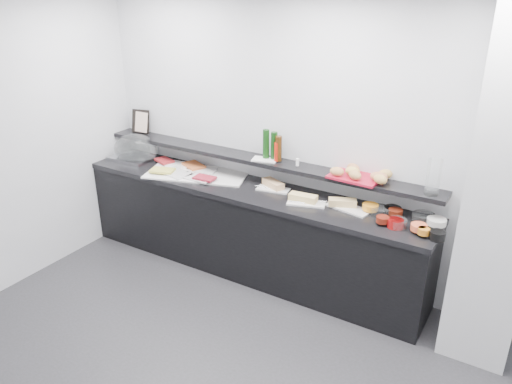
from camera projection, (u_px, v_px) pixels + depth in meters
The scene contains 55 objects.
back_wall at pixel (330, 146), 4.52m from camera, with size 5.00×0.02×2.70m, color silver.
column at pixel (506, 194), 3.53m from camera, with size 0.50×0.50×2.70m, color silver.
buffet_cabinet at pixel (248, 231), 4.98m from camera, with size 3.60×0.60×0.85m, color black.
counter_top at pixel (247, 190), 4.81m from camera, with size 3.62×0.62×0.05m, color black.
wall_shelf at pixel (257, 160), 4.84m from camera, with size 3.60×0.25×0.04m, color black.
cloche_base at pixel (131, 158), 5.51m from camera, with size 0.47×0.31×0.04m, color #B0B2B7.
cloche_dome at pixel (136, 149), 5.47m from camera, with size 0.50×0.33×0.34m, color silver.
linen_runner at pixel (197, 174), 5.11m from camera, with size 1.02×0.48×0.01m, color silver.
platter_meat_a at pixel (179, 164), 5.32m from camera, with size 0.26×0.17×0.01m, color white.
food_meat_a at pixel (164, 160), 5.38m from camera, with size 0.21×0.14×0.02m, color maroon.
platter_salmon at pixel (202, 170), 5.16m from camera, with size 0.28×0.19×0.01m, color silver.
food_salmon at pixel (194, 165), 5.24m from camera, with size 0.25×0.16×0.02m, color #C85D29.
platter_cheese at pixel (177, 173), 5.08m from camera, with size 0.31×0.21×0.01m, color silver.
food_cheese at pixel (162, 170), 5.11m from camera, with size 0.24×0.15×0.02m, color #CAC44E.
platter_meat_b at pixel (200, 178), 4.96m from camera, with size 0.28×0.19×0.01m, color silver.
food_meat_b at pixel (205, 178), 4.91m from camera, with size 0.21×0.13×0.02m, color maroon.
sandwich_plate_left at pixel (273, 189), 4.73m from camera, with size 0.31×0.13×0.01m, color white.
sandwich_food_left at pixel (273, 184), 4.76m from camera, with size 0.25×0.09×0.06m, color tan.
tongs_left at pixel (262, 187), 4.76m from camera, with size 0.01×0.01×0.16m, color silver.
sandwich_plate_mid at pixel (306, 203), 4.44m from camera, with size 0.34×0.14×0.01m, color silver.
sandwich_food_mid at pixel (303, 198), 4.46m from camera, with size 0.25×0.10×0.06m, color #D8B971.
tongs_mid at pixel (298, 202), 4.44m from camera, with size 0.01×0.01×0.16m, color silver.
sandwich_plate_right at pixel (348, 208), 4.35m from camera, with size 0.39×0.17×0.01m, color silver.
sandwich_food_right at pixel (342, 202), 4.37m from camera, with size 0.24×0.09×0.06m, color tan.
tongs_right at pixel (330, 202), 4.44m from camera, with size 0.01×0.01×0.16m, color #B9BBC0.
bowl_glass_fruit at pixel (380, 211), 4.23m from camera, with size 0.17×0.17×0.07m, color white.
fill_glass_fruit at pixel (370, 207), 4.28m from camera, with size 0.14×0.14×0.05m, color orange.
bowl_black_jam at pixel (392, 211), 4.23m from camera, with size 0.14×0.14×0.07m, color black.
fill_black_jam at pixel (395, 212), 4.18m from camera, with size 0.12×0.12×0.05m, color #581A0C.
bowl_glass_cream at pixel (424, 218), 4.11m from camera, with size 0.19×0.19×0.07m, color white.
fill_glass_cream at pixel (437, 222), 4.02m from camera, with size 0.15×0.15×0.05m, color white.
bowl_red_jam at pixel (395, 223), 4.02m from camera, with size 0.13×0.13×0.07m, color maroon.
fill_red_jam at pixel (383, 219), 4.06m from camera, with size 0.10×0.10×0.05m, color #59170C.
bowl_glass_salmon at pixel (397, 223), 4.02m from camera, with size 0.15×0.15×0.07m, color white.
fill_glass_salmon at pixel (419, 227), 3.93m from camera, with size 0.13×0.13×0.05m, color #E35E37.
bowl_black_fruit at pixel (437, 235), 3.83m from camera, with size 0.12×0.12×0.07m, color black.
fill_black_fruit at pixel (424, 231), 3.87m from camera, with size 0.09×0.09×0.05m, color orange.
framed_print at pixel (141, 121), 5.57m from camera, with size 0.20×0.02×0.26m, color black.
print_art at pixel (141, 122), 5.54m from camera, with size 0.17×0.00×0.22m, color beige.
condiment_tray at pixel (265, 160), 4.77m from camera, with size 0.24×0.15×0.01m, color white.
bottle_green_a at pixel (274, 145), 4.73m from camera, with size 0.06×0.06×0.26m, color #0E330E.
bottle_brown at pixel (279, 149), 4.68m from camera, with size 0.06×0.06×0.24m, color #3C220A.
bottle_green_b at pixel (266, 144), 4.74m from camera, with size 0.06×0.06×0.28m, color #0F380F.
bottle_hot at pixel (277, 152), 4.68m from camera, with size 0.04×0.04×0.18m, color #B81E0D.
shaker_salt at pixel (278, 156), 4.75m from camera, with size 0.03×0.03×0.07m, color white.
shaker_pepper at pixel (297, 162), 4.58m from camera, with size 0.03×0.03×0.07m, color white.
bread_tray at pixel (355, 177), 4.34m from camera, with size 0.43×0.30×0.02m, color #AD122B.
bread_roll_nw at pixel (353, 168), 4.40m from camera, with size 0.13×0.08×0.08m, color #B47044.
bread_roll_ne at pixel (385, 174), 4.27m from camera, with size 0.12×0.08×0.08m, color tan.
bread_roll_sw at pixel (337, 172), 4.32m from camera, with size 0.13×0.08×0.08m, color #C18549.
bread_roll_s at pixel (355, 175), 4.24m from camera, with size 0.13×0.08×0.08m, color #B48145.
bread_roll_se at pixel (380, 179), 4.15m from camera, with size 0.12×0.08×0.08m, color tan.
bread_roll_midw at pixel (353, 171), 4.33m from camera, with size 0.13×0.08×0.08m, color gold.
bread_roll_mide at pixel (379, 177), 4.21m from camera, with size 0.15×0.10×0.08m, color #B16C43.
carafe at pixel (433, 177), 3.96m from camera, with size 0.11×0.11×0.30m, color white.
Camera 1 is at (1.66, -2.04, 2.76)m, focal length 35.00 mm.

